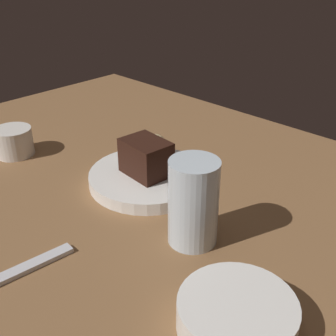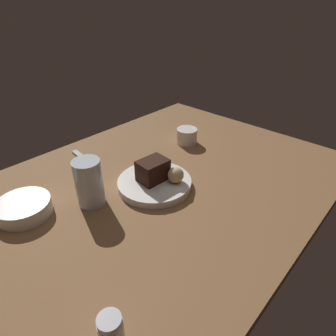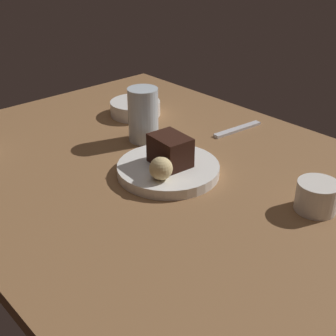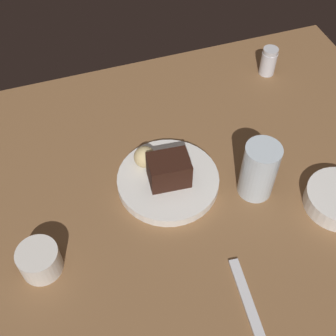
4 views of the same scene
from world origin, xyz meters
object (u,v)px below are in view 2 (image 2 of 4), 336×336
Objects in this scene: water_glass at (89,183)px; bread_roll at (176,175)px; chocolate_cake_slice at (154,170)px; coffee_cup at (187,136)px; salt_shaker at (111,333)px; side_bowl at (24,208)px; dessert_plate at (155,183)px; dessert_spoon at (84,159)px.

bread_roll is at bearing -31.07° from water_glass.
chocolate_cake_slice is 30.22cm from coffee_cup.
bread_roll is 0.62× the size of salt_shaker.
side_bowl is 59.67cm from coffee_cup.
dessert_plate is 6.98cm from bread_roll.
salt_shaker is at bearing -149.86° from coffee_cup.
bread_roll reaches higher than dessert_plate.
side_bowl is (-14.40, 8.86, -4.58)cm from water_glass.
chocolate_cake_slice is 1.79× the size of bread_roll.
coffee_cup is (59.45, -5.02, 0.91)cm from side_bowl.
water_glass is (-16.95, 7.14, 5.41)cm from dessert_plate.
coffee_cup is 37.76cm from dessert_spoon.
bread_roll reaches higher than coffee_cup.
coffee_cup is (28.15, 10.71, -2.51)cm from chocolate_cake_slice.
side_bowl is at bearing 148.72° from bread_roll.
salt_shaker reaches higher than coffee_cup.
dessert_spoon is (31.15, 54.96, -3.36)cm from salt_shaker.
salt_shaker is at bearing -120.06° from water_glass.
chocolate_cake_slice is 1.11× the size of salt_shaker.
water_glass is at bearing 59.94° from salt_shaker.
chocolate_cake_slice is 0.56× the size of dessert_spoon.
chocolate_cake_slice is at bearing 99.34° from dessert_plate.
water_glass is at bearing 148.93° from bread_roll.
salt_shaker is 63.26cm from dessert_spoon.
bread_roll is (3.34, -5.08, 3.42)cm from dessert_plate.
dessert_plate is 1.43× the size of dessert_spoon.
coffee_cup is at bearing 4.86° from water_glass.
water_glass reaches higher than chocolate_cake_slice.
dessert_spoon is (-5.21, 28.22, -4.99)cm from chocolate_cake_slice.
bread_roll reaches higher than side_bowl.
water_glass is (19.46, 33.62, 2.79)cm from salt_shaker.
coffee_cup is at bearing 21.32° from dessert_plate.
coffee_cup is (45.05, 3.83, -3.67)cm from water_glass.
water_glass is at bearing -23.16° from dessert_spoon.
side_bowl is (5.06, 42.48, -1.79)cm from salt_shaker.
dessert_plate is at bearing -22.85° from water_glass.
salt_shaker is 74.60cm from coffee_cup.
chocolate_cake_slice is 18.29cm from water_glass.
dessert_plate is at bearing -80.66° from chocolate_cake_slice.
bread_roll reaches higher than dessert_spoon.
bread_roll is at bearing -147.05° from coffee_cup.
bread_roll is at bearing -56.67° from dessert_plate.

